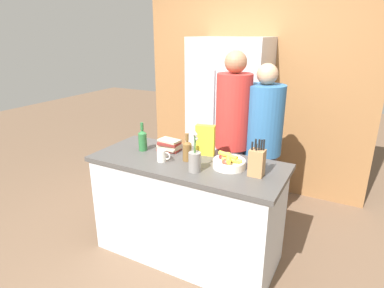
# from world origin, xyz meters

# --- Properties ---
(ground_plane) EXTENTS (14.00, 14.00, 0.00)m
(ground_plane) POSITION_xyz_m (0.00, 0.00, 0.00)
(ground_plane) COLOR brown
(kitchen_island) EXTENTS (1.65, 0.70, 0.92)m
(kitchen_island) POSITION_xyz_m (0.00, 0.00, 0.46)
(kitchen_island) COLOR silver
(kitchen_island) RESTS_ON ground_plane
(back_wall_wood) EXTENTS (2.85, 0.12, 2.60)m
(back_wall_wood) POSITION_xyz_m (0.00, 1.70, 1.30)
(back_wall_wood) COLOR olive
(back_wall_wood) RESTS_ON ground_plane
(refrigerator) EXTENTS (0.87, 0.62, 1.89)m
(refrigerator) POSITION_xyz_m (-0.17, 1.34, 0.94)
(refrigerator) COLOR #B7B7BC
(refrigerator) RESTS_ON ground_plane
(fruit_bowl) EXTENTS (0.26, 0.26, 0.12)m
(fruit_bowl) POSITION_xyz_m (0.36, 0.03, 0.96)
(fruit_bowl) COLOR silver
(fruit_bowl) RESTS_ON kitchen_island
(knife_block) EXTENTS (0.11, 0.09, 0.29)m
(knife_block) POSITION_xyz_m (0.60, -0.02, 1.03)
(knife_block) COLOR #A87A4C
(knife_block) RESTS_ON kitchen_island
(flower_vase) EXTENTS (0.10, 0.10, 0.33)m
(flower_vase) POSITION_xyz_m (0.16, -0.16, 1.01)
(flower_vase) COLOR gray
(flower_vase) RESTS_ON kitchen_island
(cereal_box) EXTENTS (0.17, 0.09, 0.27)m
(cereal_box) POSITION_xyz_m (0.07, 0.20, 1.05)
(cereal_box) COLOR yellow
(cereal_box) RESTS_ON kitchen_island
(coffee_mug) EXTENTS (0.12, 0.08, 0.10)m
(coffee_mug) POSITION_xyz_m (-0.18, -0.11, 0.97)
(coffee_mug) COLOR silver
(coffee_mug) RESTS_ON kitchen_island
(book_stack) EXTENTS (0.21, 0.16, 0.10)m
(book_stack) POSITION_xyz_m (-0.26, 0.14, 0.97)
(book_stack) COLOR maroon
(book_stack) RESTS_ON kitchen_island
(bottle_oil) EXTENTS (0.07, 0.07, 0.24)m
(bottle_oil) POSITION_xyz_m (0.00, 0.00, 1.01)
(bottle_oil) COLOR brown
(bottle_oil) RESTS_ON kitchen_island
(bottle_vinegar) EXTENTS (0.08, 0.08, 0.26)m
(bottle_vinegar) POSITION_xyz_m (-0.47, 0.03, 1.02)
(bottle_vinegar) COLOR #286633
(bottle_vinegar) RESTS_ON kitchen_island
(person_at_sink) EXTENTS (0.34, 0.34, 1.79)m
(person_at_sink) POSITION_xyz_m (0.15, 0.65, 1.01)
(person_at_sink) COLOR #383842
(person_at_sink) RESTS_ON ground_plane
(person_in_blue) EXTENTS (0.37, 0.37, 1.67)m
(person_in_blue) POSITION_xyz_m (0.42, 0.76, 0.94)
(person_in_blue) COLOR #383842
(person_in_blue) RESTS_ON ground_plane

